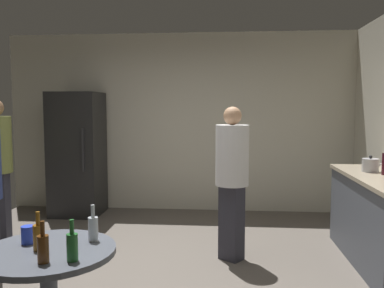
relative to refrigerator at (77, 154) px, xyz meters
name	(u,v)px	position (x,y,z in m)	size (l,w,h in m)	color
ground_plane	(147,284)	(1.47, -2.20, -0.95)	(5.20, 5.20, 0.10)	#5B544C
wall_back	(180,123)	(1.47, 0.43, 0.45)	(5.32, 0.06, 2.70)	beige
refrigerator	(77,154)	(0.00, 0.00, 0.00)	(0.70, 0.68, 1.80)	black
kitchen_counter	(383,221)	(3.75, -1.66, -0.45)	(0.64, 1.73, 0.90)	#4C515B
kettle	(371,165)	(3.70, -1.39, 0.07)	(0.24, 0.17, 0.18)	#B2B2B7
foreground_table	(48,266)	(1.14, -3.51, -0.27)	(0.80, 0.80, 0.73)	#4C515B
beer_bottle_amber	(38,236)	(1.09, -3.52, -0.08)	(0.06, 0.06, 0.23)	#8C5919
beer_bottle_brown	(43,248)	(1.21, -3.71, -0.08)	(0.06, 0.06, 0.23)	#593314
beer_bottle_green	(72,246)	(1.35, -3.67, -0.08)	(0.06, 0.06, 0.23)	#26662D
beer_bottle_clear	(93,228)	(1.36, -3.33, -0.08)	(0.06, 0.06, 0.23)	silver
plastic_cup_blue	(28,235)	(0.97, -3.42, -0.11)	(0.08, 0.08, 0.11)	blue
person_in_white_shirt	(232,171)	(2.25, -1.64, 0.02)	(0.48, 0.48, 1.59)	#2D2D38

